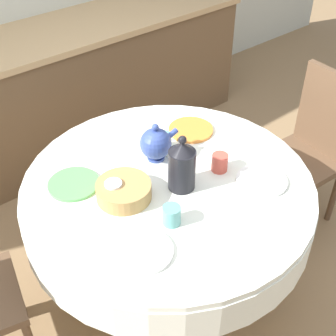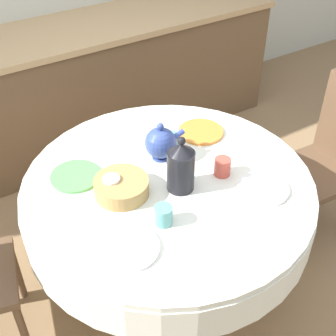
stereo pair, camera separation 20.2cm
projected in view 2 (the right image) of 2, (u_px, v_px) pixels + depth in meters
ground_plane at (168, 284)px, 2.53m from camera, size 12.00×12.00×0.00m
kitchen_counter at (57, 95)px, 3.21m from camera, size 3.24×0.64×0.89m
dining_table at (168, 202)px, 2.15m from camera, size 1.31×1.31×0.73m
chair_left at (327, 157)px, 2.58m from camera, size 0.42×0.42×0.93m
plate_near_left at (130, 248)px, 1.76m from camera, size 0.23×0.23×0.01m
cup_near_left at (163, 215)px, 1.85m from camera, size 0.07×0.07×0.08m
plate_near_right at (263, 189)px, 2.03m from camera, size 0.23×0.23×0.01m
cup_near_right at (222, 167)px, 2.09m from camera, size 0.07×0.07×0.08m
plate_far_left at (76, 176)px, 2.09m from camera, size 0.23×0.23×0.01m
cup_far_left at (112, 185)px, 1.99m from camera, size 0.07×0.07×0.08m
plate_far_right at (201, 132)px, 2.36m from camera, size 0.23×0.23×0.01m
cup_far_right at (171, 141)px, 2.24m from camera, size 0.07×0.07×0.08m
coffee_carafe at (181, 167)px, 1.97m from camera, size 0.12×0.12×0.27m
teapot at (161, 143)px, 2.15m from camera, size 0.20×0.15×0.19m
bread_basket at (122, 187)px, 1.99m from camera, size 0.24×0.24×0.07m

